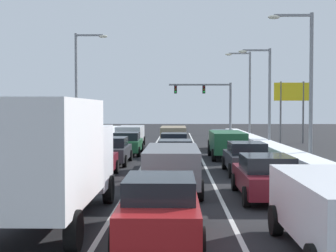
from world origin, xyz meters
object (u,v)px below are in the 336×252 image
object	(u,v)px
sedan_silver_right_lane_fifth	(223,140)
sedan_red_center_lane_nearest	(160,207)
suv_tan_center_lane_fifth	(173,135)
street_lamp_right_mid	(265,88)
sedan_black_center_lane_third	(175,154)
traffic_light_gantry	(211,97)
suv_gray_center_lane_second	(172,165)
sedan_maroon_left_lane_second	(92,161)
suv_silver_left_lane_fifth	(130,134)
roadside_sign_right	(292,98)
sedan_charcoal_right_lane_third	(246,158)
sedan_navy_center_lane_fourth	(174,144)
street_lamp_left_mid	(80,80)
street_lamp_right_far	(247,87)
sedan_maroon_right_lane_second	(266,177)
suv_green_right_lane_fourth	(227,142)
sedan_charcoal_left_lane_third	(112,150)
sedan_green_left_lane_fourth	(127,143)
box_truck_left_lane_nearest	(51,154)
street_lamp_right_near	(305,73)

from	to	relation	value
sedan_silver_right_lane_fifth	sedan_red_center_lane_nearest	world-z (taller)	same
suv_tan_center_lane_fifth	street_lamp_right_mid	world-z (taller)	street_lamp_right_mid
sedan_black_center_lane_third	traffic_light_gantry	size ratio (longest dim) A/B	0.60
sedan_silver_right_lane_fifth	suv_gray_center_lane_second	bearing A→B (deg)	-101.05
sedan_maroon_left_lane_second	suv_silver_left_lane_fifth	world-z (taller)	suv_silver_left_lane_fifth
roadside_sign_right	traffic_light_gantry	bearing A→B (deg)	112.06
sedan_charcoal_right_lane_third	sedan_navy_center_lane_fourth	world-z (taller)	same
suv_tan_center_lane_fifth	street_lamp_left_mid	bearing A→B (deg)	172.95
street_lamp_right_far	street_lamp_left_mid	bearing A→B (deg)	-143.20
sedan_charcoal_right_lane_third	sedan_silver_right_lane_fifth	size ratio (longest dim) A/B	1.00
suv_gray_center_lane_second	traffic_light_gantry	size ratio (longest dim) A/B	0.65
sedan_maroon_right_lane_second	suv_gray_center_lane_second	bearing A→B (deg)	160.11
sedan_charcoal_right_lane_third	suv_green_right_lane_fourth	size ratio (longest dim) A/B	0.92
sedan_silver_right_lane_fifth	sedan_charcoal_left_lane_third	xyz separation A→B (m)	(-7.09, -9.43, 0.00)
suv_tan_center_lane_fifth	sedan_charcoal_right_lane_third	bearing A→B (deg)	-76.44
sedan_maroon_right_lane_second	sedan_black_center_lane_third	xyz separation A→B (m)	(-3.19, 8.05, 0.00)
sedan_navy_center_lane_fourth	sedan_green_left_lane_fourth	distance (m)	3.32
street_lamp_right_far	sedan_black_center_lane_third	bearing A→B (deg)	-105.93
sedan_black_center_lane_third	roadside_sign_right	xyz separation A→B (m)	(10.31, 18.51, 3.25)
street_lamp_right_far	roadside_sign_right	size ratio (longest dim) A/B	1.62
sedan_navy_center_lane_fourth	traffic_light_gantry	world-z (taller)	traffic_light_gantry
sedan_silver_right_lane_fifth	sedan_maroon_left_lane_second	bearing A→B (deg)	-115.82
street_lamp_right_mid	street_lamp_left_mid	xyz separation A→B (m)	(-14.93, -0.33, 0.63)
sedan_red_center_lane_nearest	street_lamp_left_mid	distance (m)	28.89
traffic_light_gantry	street_lamp_right_far	bearing A→B (deg)	-69.24
box_truck_left_lane_nearest	sedan_green_left_lane_fourth	size ratio (longest dim) A/B	1.60
suv_tan_center_lane_fifth	box_truck_left_lane_nearest	size ratio (longest dim) A/B	0.68
suv_tan_center_lane_fifth	traffic_light_gantry	distance (m)	21.05
street_lamp_right_mid	sedan_silver_right_lane_fifth	bearing A→B (deg)	-141.34
sedan_green_left_lane_fourth	sedan_charcoal_left_lane_third	bearing A→B (deg)	-92.87
traffic_light_gantry	sedan_maroon_right_lane_second	bearing A→B (deg)	-91.37
traffic_light_gantry	street_lamp_left_mid	size ratio (longest dim) A/B	0.82
sedan_maroon_right_lane_second	suv_tan_center_lane_fifth	distance (m)	21.65
traffic_light_gantry	street_lamp_right_near	xyz separation A→B (m)	(3.41, -29.91, 0.66)
suv_gray_center_lane_second	sedan_red_center_lane_nearest	bearing A→B (deg)	-91.96
sedan_maroon_right_lane_second	sedan_black_center_lane_third	distance (m)	8.65
street_lamp_right_far	sedan_navy_center_lane_fourth	bearing A→B (deg)	-111.61
suv_silver_left_lane_fifth	traffic_light_gantry	world-z (taller)	traffic_light_gantry
street_lamp_right_near	sedan_navy_center_lane_fourth	bearing A→B (deg)	157.80
box_truck_left_lane_nearest	street_lamp_right_far	size ratio (longest dim) A/B	0.81
sedan_green_left_lane_fourth	traffic_light_gantry	world-z (taller)	traffic_light_gantry
sedan_maroon_left_lane_second	suv_silver_left_lane_fifth	xyz separation A→B (m)	(0.01, 17.90, 0.25)
box_truck_left_lane_nearest	roadside_sign_right	distance (m)	33.46
suv_gray_center_lane_second	sedan_navy_center_lane_fourth	size ratio (longest dim) A/B	1.09
street_lamp_right_far	roadside_sign_right	xyz separation A→B (m)	(3.04, -6.98, -1.27)
roadside_sign_right	sedan_green_left_lane_fourth	bearing A→B (deg)	-141.79
sedan_maroon_right_lane_second	sedan_silver_right_lane_fifth	world-z (taller)	same
sedan_red_center_lane_nearest	sedan_maroon_left_lane_second	world-z (taller)	same
sedan_navy_center_lane_fourth	sedan_charcoal_left_lane_third	bearing A→B (deg)	-126.70
sedan_maroon_left_lane_second	roadside_sign_right	distance (m)	26.14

